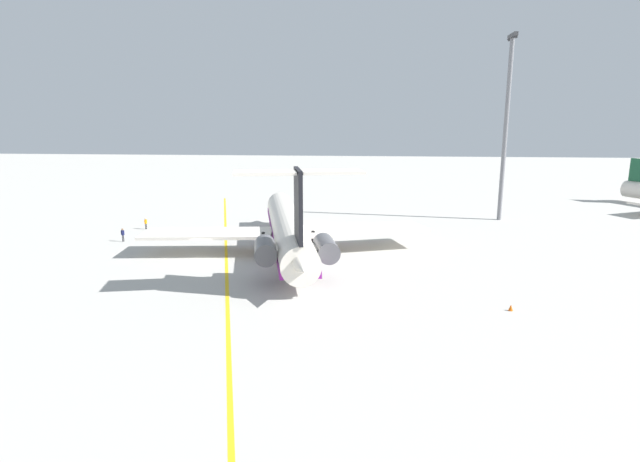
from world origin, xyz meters
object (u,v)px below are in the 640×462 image
at_px(light_mast, 506,122).
at_px(main_jetliner, 288,229).
at_px(safety_cone_nose, 511,308).
at_px(ground_crew_near_tail, 146,222).
at_px(ground_crew_near_nose, 123,233).

bearing_deg(light_mast, main_jetliner, -50.66).
bearing_deg(main_jetliner, light_mast, -63.77).
bearing_deg(safety_cone_nose, light_mast, 167.88).
height_order(safety_cone_nose, light_mast, light_mast).
bearing_deg(main_jetliner, ground_crew_near_tail, 49.04).
height_order(ground_crew_near_nose, safety_cone_nose, ground_crew_near_nose).
bearing_deg(main_jetliner, ground_crew_near_nose, 66.08).
xyz_separation_m(ground_crew_near_nose, safety_cone_nose, (21.15, 45.08, -0.87)).
xyz_separation_m(ground_crew_near_nose, light_mast, (-20.92, 54.12, 14.54)).
xyz_separation_m(safety_cone_nose, light_mast, (-42.07, 9.03, 15.42)).
height_order(main_jetliner, ground_crew_near_tail, main_jetliner).
distance_m(ground_crew_near_nose, ground_crew_near_tail, 8.05).
relative_size(main_jetliner, safety_cone_nose, 72.23).
bearing_deg(ground_crew_near_nose, light_mast, 101.17).
bearing_deg(main_jetliner, safety_cone_nose, -140.49).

